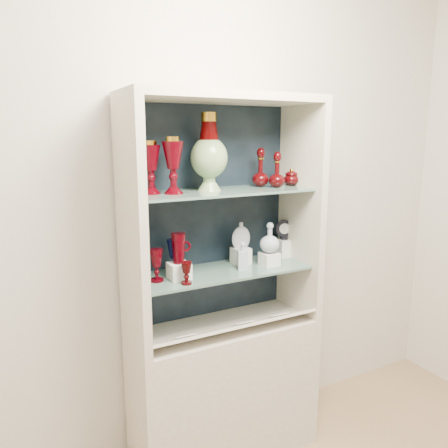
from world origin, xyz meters
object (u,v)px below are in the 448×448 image
ruby_goblet_small (186,273)px  cameo_medallion (284,229)px  ruby_decanter_a (261,165)px  cobalt_goblet (174,256)px  ruby_pitcher (179,248)px  clear_square_bottle (243,256)px  enamel_urn (209,152)px  lidded_bowl (291,177)px  ruby_decanter_b (277,169)px  ruby_goblet_tall (156,265)px  pedestal_lamp_left (151,167)px  pedestal_lamp_right (173,165)px  flat_flask (241,235)px  clear_round_decanter (270,238)px

ruby_goblet_small → cameo_medallion: size_ratio=0.89×
ruby_decanter_a → cameo_medallion: 0.42m
cobalt_goblet → ruby_pitcher: ruby_pitcher is taller
cobalt_goblet → clear_square_bottle: cobalt_goblet is taller
enamel_urn → ruby_decanter_a: 0.33m
lidded_bowl → cobalt_goblet: 0.78m
ruby_decanter_a → ruby_decanter_b: bearing=-53.0°
ruby_decanter_b → cameo_medallion: bearing=37.2°
ruby_decanter_a → ruby_goblet_tall: 0.77m
clear_square_bottle → cobalt_goblet: bearing=162.4°
pedestal_lamp_left → ruby_goblet_tall: pedestal_lamp_left is taller
ruby_decanter_b → ruby_pitcher: (-0.57, -0.00, -0.37)m
pedestal_lamp_right → flat_flask: bearing=8.4°
pedestal_lamp_left → ruby_decanter_b: 0.68m
enamel_urn → flat_flask: 0.49m
cobalt_goblet → cameo_medallion: cameo_medallion is taller
enamel_urn → flat_flask: bearing=10.0°
ruby_goblet_tall → clear_round_decanter: size_ratio=1.00×
clear_square_bottle → ruby_goblet_small: bearing=-167.7°
pedestal_lamp_left → ruby_goblet_tall: (-0.00, -0.05, -0.47)m
lidded_bowl → clear_square_bottle: bearing=-170.6°
pedestal_lamp_right → flat_flask: 0.57m
lidded_bowl → ruby_goblet_tall: size_ratio=0.61×
clear_square_bottle → clear_round_decanter: bearing=-0.7°
enamel_urn → clear_round_decanter: 0.57m
flat_flask → clear_round_decanter: size_ratio=0.92×
clear_square_bottle → clear_round_decanter: size_ratio=0.93×
flat_flask → enamel_urn: bearing=-160.4°
pedestal_lamp_right → ruby_goblet_small: (0.01, -0.11, -0.50)m
pedestal_lamp_left → cobalt_goblet: size_ratio=1.41×
pedestal_lamp_right → ruby_goblet_tall: 0.48m
enamel_urn → cameo_medallion: 0.68m
pedestal_lamp_right → ruby_pitcher: 0.40m
ruby_decanter_b → enamel_urn: bearing=173.5°
pedestal_lamp_right → lidded_bowl: size_ratio=2.77×
pedestal_lamp_right → flat_flask: pedestal_lamp_right is taller
lidded_bowl → ruby_pitcher: bearing=-176.3°
ruby_pitcher → cobalt_goblet: bearing=92.4°
lidded_bowl → cameo_medallion: size_ratio=0.79×
lidded_bowl → cobalt_goblet: bearing=175.6°
flat_flask → clear_square_bottle: bearing=-104.6°
clear_square_bottle → flat_flask: (0.04, 0.09, 0.09)m
ruby_decanter_a → ruby_pitcher: 0.64m
ruby_decanter_a → cobalt_goblet: 0.67m
ruby_goblet_small → flat_flask: 0.44m
pedestal_lamp_right → clear_round_decanter: bearing=-3.9°
ruby_decanter_a → ruby_pitcher: size_ratio=1.57×
cobalt_goblet → ruby_goblet_tall: 0.15m
ruby_pitcher → cameo_medallion: bearing=18.5°
ruby_decanter_a → ruby_goblet_tall: ruby_decanter_a is taller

